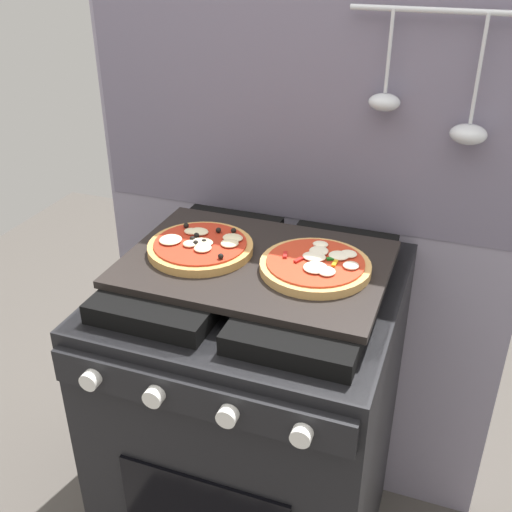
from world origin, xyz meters
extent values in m
cube|color=gray|center=(0.00, 0.34, 0.78)|extent=(1.10, 0.03, 1.55)
cube|color=slate|center=(0.00, 0.32, 1.15)|extent=(1.08, 0.00, 0.56)
cylinder|color=silver|center=(0.28, 0.29, 1.38)|extent=(0.36, 0.01, 0.01)
cylinder|color=silver|center=(0.19, 0.29, 1.30)|extent=(0.01, 0.01, 0.17)
ellipsoid|color=silver|center=(0.19, 0.29, 1.19)|extent=(0.07, 0.06, 0.04)
cylinder|color=silver|center=(0.37, 0.29, 1.27)|extent=(0.01, 0.01, 0.22)
ellipsoid|color=silver|center=(0.37, 0.29, 1.14)|extent=(0.08, 0.07, 0.04)
cube|color=black|center=(0.00, 0.00, 0.43)|extent=(0.60, 0.60, 0.86)
cube|color=black|center=(0.00, 0.00, 0.85)|extent=(0.59, 0.59, 0.01)
cube|color=black|center=(-0.14, 0.00, 0.88)|extent=(0.24, 0.51, 0.04)
cube|color=black|center=(0.14, 0.00, 0.88)|extent=(0.24, 0.51, 0.04)
cube|color=black|center=(0.00, -0.31, 0.80)|extent=(0.58, 0.02, 0.07)
cylinder|color=silver|center=(-0.20, -0.33, 0.80)|extent=(0.04, 0.02, 0.04)
cylinder|color=silver|center=(-0.07, -0.33, 0.80)|extent=(0.04, 0.02, 0.04)
cylinder|color=silver|center=(0.07, -0.33, 0.80)|extent=(0.04, 0.02, 0.04)
cylinder|color=silver|center=(0.20, -0.33, 0.80)|extent=(0.04, 0.02, 0.04)
cube|color=black|center=(0.00, 0.00, 0.91)|extent=(0.54, 0.38, 0.02)
cylinder|color=tan|center=(-0.12, -0.01, 0.93)|extent=(0.22, 0.22, 0.02)
cylinder|color=#B72D19|center=(-0.12, -0.01, 0.94)|extent=(0.20, 0.20, 0.00)
ellipsoid|color=beige|center=(-0.12, -0.01, 0.94)|extent=(0.05, 0.04, 0.01)
ellipsoid|color=beige|center=(-0.06, 0.03, 0.94)|extent=(0.04, 0.04, 0.01)
ellipsoid|color=beige|center=(-0.15, 0.03, 0.94)|extent=(0.04, 0.04, 0.01)
ellipsoid|color=beige|center=(-0.06, 0.01, 0.94)|extent=(0.04, 0.04, 0.01)
ellipsoid|color=beige|center=(-0.14, -0.02, 0.94)|extent=(0.03, 0.03, 0.01)
ellipsoid|color=beige|center=(-0.16, 0.03, 0.94)|extent=(0.03, 0.03, 0.01)
ellipsoid|color=beige|center=(-0.11, -0.03, 0.94)|extent=(0.04, 0.04, 0.01)
ellipsoid|color=beige|center=(-0.18, -0.02, 0.94)|extent=(0.05, 0.05, 0.01)
sphere|color=black|center=(-0.14, 0.01, 0.94)|extent=(0.01, 0.01, 0.01)
sphere|color=black|center=(-0.13, -0.02, 0.94)|extent=(0.01, 0.01, 0.01)
sphere|color=black|center=(-0.07, 0.06, 0.94)|extent=(0.01, 0.01, 0.01)
sphere|color=black|center=(-0.14, -0.01, 0.94)|extent=(0.01, 0.01, 0.01)
sphere|color=black|center=(-0.11, -0.01, 0.94)|extent=(0.01, 0.01, 0.01)
sphere|color=black|center=(-0.18, 0.05, 0.94)|extent=(0.01, 0.01, 0.01)
sphere|color=black|center=(-0.11, 0.05, 0.94)|extent=(0.01, 0.01, 0.01)
sphere|color=black|center=(-0.05, -0.06, 0.94)|extent=(0.01, 0.01, 0.01)
cylinder|color=tan|center=(0.13, 0.00, 0.93)|extent=(0.22, 0.22, 0.02)
cylinder|color=red|center=(0.13, 0.00, 0.94)|extent=(0.20, 0.20, 0.00)
ellipsoid|color=#F4EACC|center=(0.16, -0.04, 0.94)|extent=(0.03, 0.04, 0.01)
ellipsoid|color=#F4EACC|center=(0.12, 0.04, 0.94)|extent=(0.04, 0.04, 0.01)
ellipsoid|color=#F4EACC|center=(0.12, 0.01, 0.94)|extent=(0.05, 0.04, 0.01)
ellipsoid|color=#F4EACC|center=(0.12, 0.07, 0.94)|extent=(0.03, 0.03, 0.01)
ellipsoid|color=#F4EACC|center=(0.17, 0.03, 0.94)|extent=(0.04, 0.04, 0.01)
ellipsoid|color=#F4EACC|center=(0.20, 0.00, 0.94)|extent=(0.03, 0.03, 0.01)
ellipsoid|color=#F4EACC|center=(0.18, 0.05, 0.94)|extent=(0.04, 0.03, 0.01)
ellipsoid|color=#F4EACC|center=(0.13, -0.03, 0.94)|extent=(0.05, 0.05, 0.01)
cube|color=gold|center=(0.13, 0.01, 0.94)|extent=(0.02, 0.02, 0.00)
cube|color=gold|center=(0.17, 0.00, 0.94)|extent=(0.01, 0.02, 0.00)
cube|color=red|center=(0.11, 0.00, 0.94)|extent=(0.02, 0.02, 0.00)
cube|color=#19721E|center=(0.16, 0.02, 0.94)|extent=(0.03, 0.02, 0.00)
cube|color=red|center=(0.16, -0.03, 0.94)|extent=(0.02, 0.02, 0.00)
cube|color=red|center=(0.06, 0.00, 0.94)|extent=(0.01, 0.03, 0.00)
cube|color=red|center=(0.10, -0.01, 0.94)|extent=(0.02, 0.03, 0.00)
camera|label=1|loc=(0.38, -1.05, 1.53)|focal=43.07mm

